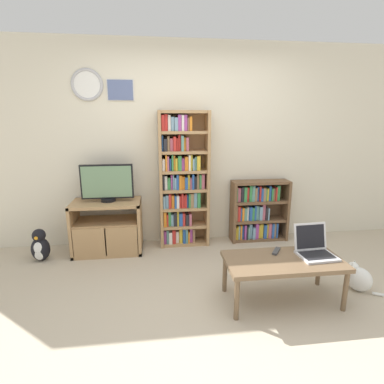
% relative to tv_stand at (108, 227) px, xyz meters
% --- Properties ---
extents(ground_plane, '(18.00, 18.00, 0.00)m').
position_rel_tv_stand_xyz_m(ground_plane, '(1.10, -1.40, -0.33)').
color(ground_plane, '#BCAD93').
extents(wall_back, '(7.11, 0.09, 2.60)m').
position_rel_tv_stand_xyz_m(wall_back, '(1.09, 0.31, 0.98)').
color(wall_back, beige).
rests_on(wall_back, ground_plane).
extents(tv_stand, '(0.84, 0.48, 0.65)m').
position_rel_tv_stand_xyz_m(tv_stand, '(0.00, 0.00, 0.00)').
color(tv_stand, tan).
rests_on(tv_stand, ground_plane).
extents(television, '(0.63, 0.18, 0.46)m').
position_rel_tv_stand_xyz_m(television, '(0.03, 0.03, 0.56)').
color(television, black).
rests_on(television, tv_stand).
extents(bookshelf_tall, '(0.64, 0.27, 1.75)m').
position_rel_tv_stand_xyz_m(bookshelf_tall, '(0.95, 0.14, 0.53)').
color(bookshelf_tall, tan).
rests_on(bookshelf_tall, ground_plane).
extents(bookshelf_short, '(0.78, 0.24, 0.84)m').
position_rel_tv_stand_xyz_m(bookshelf_short, '(1.99, 0.16, 0.08)').
color(bookshelf_short, brown).
rests_on(bookshelf_short, ground_plane).
extents(coffee_table, '(1.06, 0.52, 0.42)m').
position_rel_tv_stand_xyz_m(coffee_table, '(1.74, -1.29, 0.04)').
color(coffee_table, brown).
rests_on(coffee_table, ground_plane).
extents(laptop, '(0.34, 0.32, 0.28)m').
position_rel_tv_stand_xyz_m(laptop, '(2.06, -1.23, 0.16)').
color(laptop, silver).
rests_on(laptop, coffee_table).
extents(remote_near_laptop, '(0.13, 0.16, 0.02)m').
position_rel_tv_stand_xyz_m(remote_near_laptop, '(1.74, -1.14, 0.10)').
color(remote_near_laptop, '#38383A').
rests_on(remote_near_laptop, coffee_table).
extents(cat, '(0.39, 0.32, 0.29)m').
position_rel_tv_stand_xyz_m(cat, '(2.56, -1.22, -0.20)').
color(cat, white).
rests_on(cat, ground_plane).
extents(penguin_figurine, '(0.21, 0.19, 0.39)m').
position_rel_tv_stand_xyz_m(penguin_figurine, '(-0.77, -0.17, -0.15)').
color(penguin_figurine, black).
rests_on(penguin_figurine, ground_plane).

